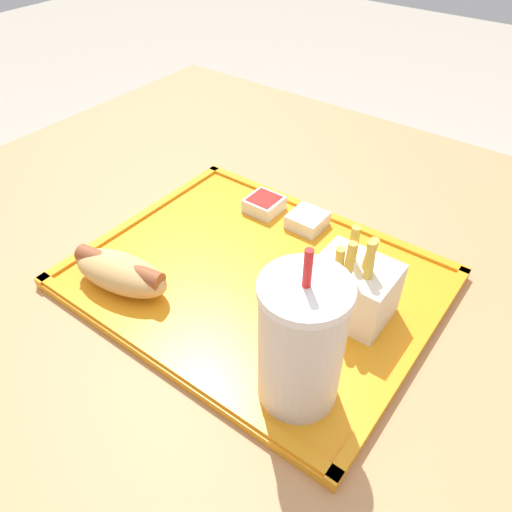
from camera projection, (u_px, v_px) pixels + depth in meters
dining_table at (268, 447)px, 0.80m from camera, size 1.15×0.99×0.70m
food_tray at (256, 278)px, 0.59m from camera, size 0.40×0.32×0.01m
soda_cup at (301, 343)px, 0.42m from camera, size 0.08×0.08×0.17m
hot_dog_far at (121, 272)px, 0.55m from camera, size 0.13×0.07×0.04m
fries_carton at (353, 288)px, 0.52m from camera, size 0.08×0.07×0.11m
sauce_cup_mayo at (307, 220)px, 0.65m from camera, size 0.04×0.04×0.02m
sauce_cup_ketchup at (264, 204)px, 0.68m from camera, size 0.04×0.04×0.02m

